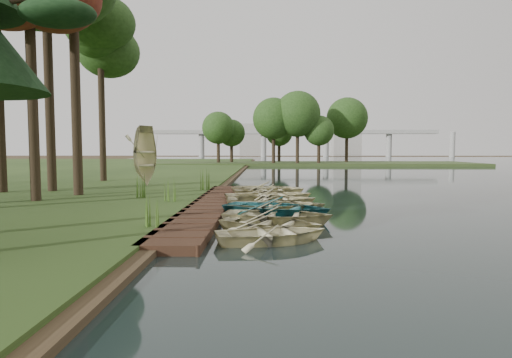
{
  "coord_description": "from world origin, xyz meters",
  "views": [
    {
      "loc": [
        0.71,
        -17.64,
        2.52
      ],
      "look_at": [
        0.29,
        0.88,
        1.23
      ],
      "focal_mm": 30.0,
      "sensor_mm": 36.0,
      "label": 1
    }
  ],
  "objects_px": {
    "rowboat_2": "(278,213)",
    "stored_rowboat": "(146,180)",
    "boardwalk": "(210,206)",
    "rowboat_0": "(272,231)",
    "rowboat_1": "(271,221)"
  },
  "relations": [
    {
      "from": "rowboat_2",
      "to": "stored_rowboat",
      "type": "xyz_separation_m",
      "value": [
        -7.64,
        11.65,
        0.25
      ]
    },
    {
      "from": "stored_rowboat",
      "to": "boardwalk",
      "type": "bearing_deg",
      "value": -117.34
    },
    {
      "from": "rowboat_0",
      "to": "boardwalk",
      "type": "bearing_deg",
      "value": 5.6
    },
    {
      "from": "boardwalk",
      "to": "rowboat_0",
      "type": "xyz_separation_m",
      "value": [
        2.49,
        -6.44,
        0.21
      ]
    },
    {
      "from": "rowboat_0",
      "to": "stored_rowboat",
      "type": "height_order",
      "value": "stored_rowboat"
    },
    {
      "from": "rowboat_0",
      "to": "rowboat_2",
      "type": "bearing_deg",
      "value": -20.19
    },
    {
      "from": "rowboat_2",
      "to": "stored_rowboat",
      "type": "relative_size",
      "value": 0.99
    },
    {
      "from": "boardwalk",
      "to": "stored_rowboat",
      "type": "height_order",
      "value": "stored_rowboat"
    },
    {
      "from": "rowboat_1",
      "to": "rowboat_2",
      "type": "xyz_separation_m",
      "value": [
        0.24,
        1.2,
        0.05
      ]
    },
    {
      "from": "rowboat_0",
      "to": "stored_rowboat",
      "type": "bearing_deg",
      "value": 11.83
    },
    {
      "from": "rowboat_0",
      "to": "rowboat_2",
      "type": "distance_m",
      "value": 2.7
    },
    {
      "from": "boardwalk",
      "to": "rowboat_1",
      "type": "bearing_deg",
      "value": -63.49
    },
    {
      "from": "stored_rowboat",
      "to": "rowboat_2",
      "type": "bearing_deg",
      "value": -116.06
    },
    {
      "from": "rowboat_2",
      "to": "stored_rowboat",
      "type": "height_order",
      "value": "stored_rowboat"
    },
    {
      "from": "rowboat_1",
      "to": "rowboat_0",
      "type": "bearing_deg",
      "value": -157.83
    }
  ]
}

